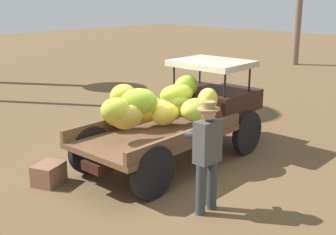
% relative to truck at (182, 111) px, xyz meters
% --- Properties ---
extents(ground_plane, '(60.00, 60.00, 0.00)m').
position_rel_truck_xyz_m(ground_plane, '(-0.80, -0.26, -0.99)').
color(ground_plane, brown).
extents(truck, '(4.53, 1.88, 1.89)m').
position_rel_truck_xyz_m(truck, '(0.00, 0.00, 0.00)').
color(truck, black).
rests_on(truck, ground).
extents(farmer, '(0.53, 0.46, 1.73)m').
position_rel_truck_xyz_m(farmer, '(-1.40, -1.78, -0.01)').
color(farmer, '#363C3F').
rests_on(farmer, ground).
extents(wooden_crate, '(0.64, 0.58, 0.37)m').
position_rel_truck_xyz_m(wooden_crate, '(-2.53, 0.83, -0.80)').
color(wooden_crate, '#885D45').
rests_on(wooden_crate, ground).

